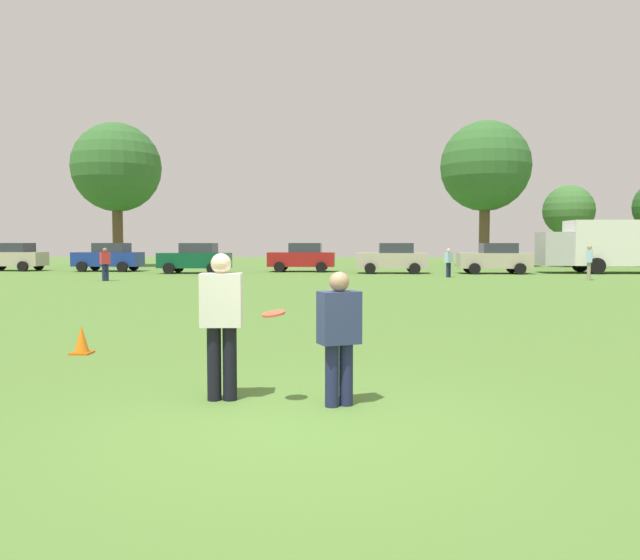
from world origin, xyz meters
The scene contains 18 objects.
ground_plane centered at (0.00, 0.00, 0.00)m, with size 140.83×140.83×0.00m, color #517A33.
player_thrower centered at (-1.01, 0.86, 0.99)m, with size 0.50×0.32×1.75m.
player_defender centered at (0.38, 0.69, 0.86)m, with size 0.53×0.43×1.54m.
frisbee centered at (-0.37, 0.68, 1.06)m, with size 0.27×0.27×0.09m.
traffic_cone centered at (-4.05, 3.75, 0.23)m, with size 0.32×0.32×0.48m.
parked_car_near_left centered at (-22.07, 33.03, 0.92)m, with size 4.21×2.23×1.82m.
parked_car_mid_left centered at (-15.47, 32.75, 0.92)m, with size 4.21×2.23×1.82m.
parked_car_center centered at (-9.23, 30.59, 0.92)m, with size 4.21×2.23×1.82m.
parked_car_mid_right centered at (-3.00, 33.03, 0.92)m, with size 4.21×2.23×1.82m.
parked_car_near_right centered at (2.60, 31.26, 0.92)m, with size 4.21×2.23×1.82m.
parked_car_far_right centered at (8.66, 31.27, 0.92)m, with size 4.21×2.23×1.82m.
box_truck centered at (16.02, 32.23, 1.75)m, with size 8.51×3.04×3.18m.
bystander_sideline_watcher centered at (5.36, 27.17, 0.87)m, with size 0.48×0.47×1.54m.
bystander_far_jogger centered at (11.88, 24.98, 0.98)m, with size 0.43×0.55×1.74m.
bystander_field_marshal centered at (-11.64, 22.97, 0.91)m, with size 0.49×0.49×1.60m.
tree_west_oak centered at (-17.89, 40.41, 7.51)m, with size 6.72×6.72×10.92m.
tree_west_maple centered at (10.04, 41.51, 7.52)m, with size 6.73×6.73×10.94m.
tree_center_elm centered at (16.23, 41.45, 4.21)m, with size 3.77×3.77×6.12m.
Camera 1 is at (0.61, -6.36, 1.88)m, focal length 34.98 mm.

